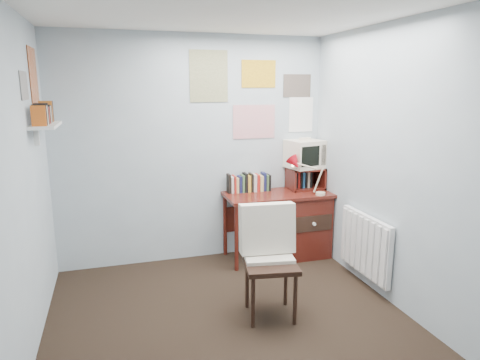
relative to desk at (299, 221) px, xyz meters
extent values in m
plane|color=black|center=(-1.17, -1.48, -0.41)|extent=(3.50, 3.50, 0.00)
cube|color=#AABAC3|center=(-1.17, 0.27, 0.84)|extent=(3.00, 0.02, 2.50)
cube|color=#AABAC3|center=(-2.67, -1.48, 0.84)|extent=(0.02, 3.50, 2.50)
cube|color=#AABAC3|center=(0.33, -1.48, 0.84)|extent=(0.02, 3.50, 2.50)
cube|color=white|center=(-1.17, -1.48, 2.09)|extent=(3.00, 3.50, 0.02)
cube|color=#4E1811|center=(-0.27, 0.00, 0.34)|extent=(1.20, 0.55, 0.03)
cube|color=#4E1811|center=(0.06, 0.00, -0.04)|extent=(0.50, 0.50, 0.72)
cylinder|color=#4E1811|center=(-0.83, -0.24, -0.04)|extent=(0.04, 0.04, 0.72)
cylinder|color=#4E1811|center=(-0.83, 0.23, -0.04)|extent=(0.04, 0.04, 0.72)
cube|color=#4E1811|center=(-0.52, 0.25, 0.01)|extent=(0.64, 0.02, 0.30)
cube|color=black|center=(-0.82, -1.22, 0.06)|extent=(0.54, 0.53, 0.93)
cube|color=#B40C18|center=(0.16, -0.21, 0.55)|extent=(0.28, 0.25, 0.39)
cube|color=#4E1811|center=(0.12, 0.11, 0.48)|extent=(0.40, 0.30, 0.25)
cube|color=beige|center=(0.11, 0.13, 0.78)|extent=(0.44, 0.41, 0.35)
cube|color=#4E1811|center=(-0.51, 0.18, 0.46)|extent=(0.60, 0.14, 0.22)
cube|color=white|center=(0.29, -0.93, 0.01)|extent=(0.09, 0.80, 0.60)
cube|color=white|center=(-2.57, -0.38, 1.21)|extent=(0.20, 0.62, 0.24)
cube|color=white|center=(-0.47, 0.26, 1.44)|extent=(1.20, 0.01, 0.90)
cube|color=white|center=(-2.67, -0.38, 1.59)|extent=(0.01, 0.70, 0.60)
camera|label=1|loc=(-2.05, -4.37, 1.54)|focal=32.00mm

